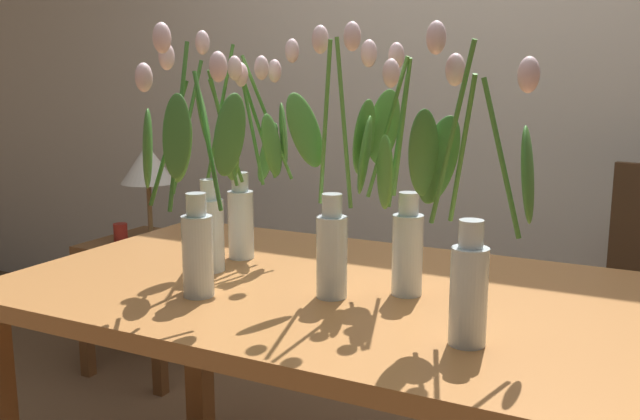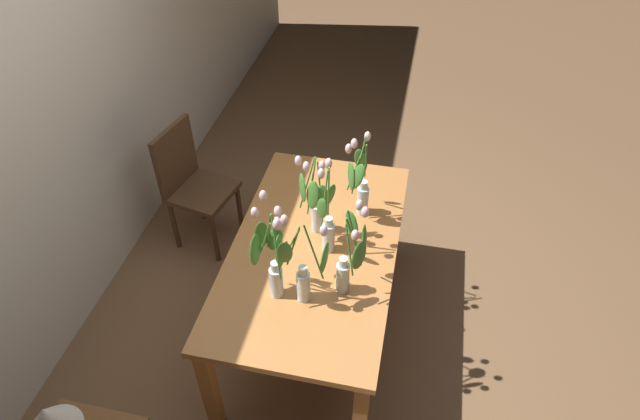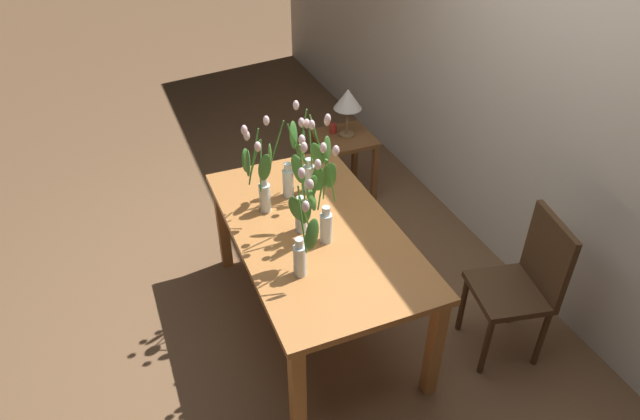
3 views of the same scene
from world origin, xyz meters
name	(u,v)px [view 1 (image 1 of 3)]	position (x,y,z in m)	size (l,w,h in m)	color
room_wall_rear	(509,42)	(0.00, 1.52, 1.35)	(9.00, 0.10, 2.70)	silver
dining_table	(350,325)	(0.00, 0.00, 0.65)	(1.60, 0.90, 0.74)	#B7753D
tulip_vase_0	(333,210)	(-0.01, -0.07, 0.93)	(0.21, 0.12, 0.59)	silver
tulip_vase_1	(212,188)	(-0.37, -0.01, 0.95)	(0.12, 0.27, 0.55)	silver
tulip_vase_2	(396,199)	(0.10, 0.02, 0.95)	(0.17, 0.22, 0.56)	silver
tulip_vase_3	(467,228)	(0.32, -0.20, 0.95)	(0.24, 0.14, 0.58)	silver
tulip_vase_4	(191,201)	(-0.27, -0.23, 0.96)	(0.23, 0.16, 0.58)	silver
tulip_vase_5	(249,172)	(-0.35, 0.13, 0.97)	(0.24, 0.24, 0.59)	silver
side_table	(151,269)	(-1.26, 0.76, 0.43)	(0.44, 0.44, 0.55)	brown
table_lamp	(148,166)	(-1.26, 0.78, 0.86)	(0.22, 0.22, 0.40)	olive
pillar_candle	(121,233)	(-1.35, 0.70, 0.59)	(0.06, 0.06, 0.07)	#B72D23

